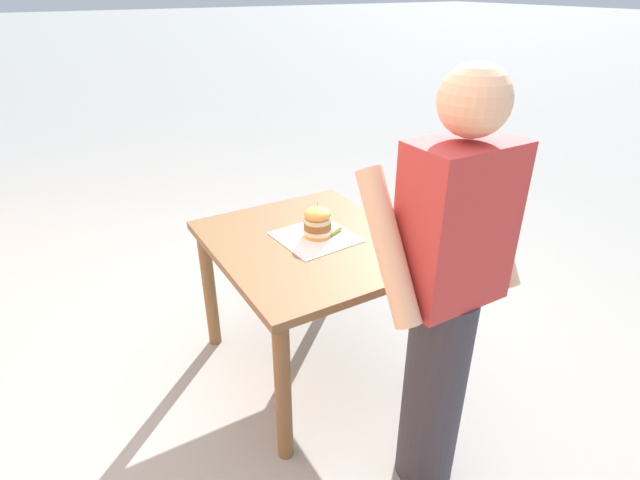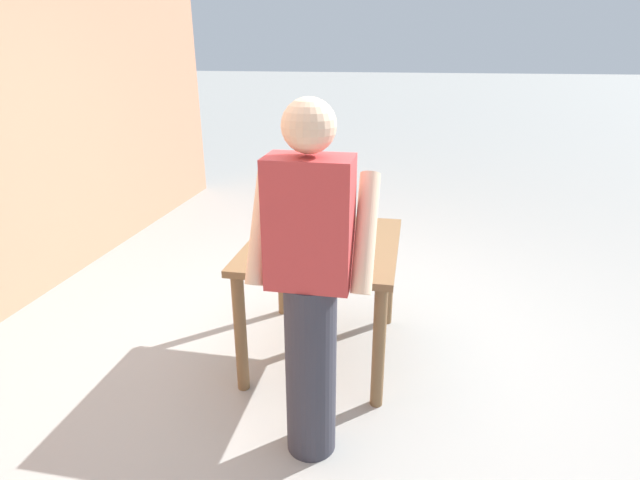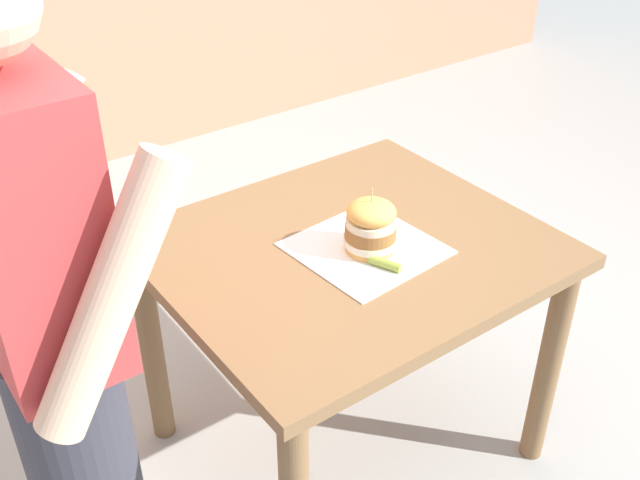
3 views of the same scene
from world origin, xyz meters
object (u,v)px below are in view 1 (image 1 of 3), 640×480
Objects in this scene: patio_table at (310,264)px; diner_across_table at (445,299)px; sandwich at (318,222)px; pickle_spear at (335,231)px.

patio_table is 0.61× the size of diner_across_table.
sandwich is 0.84m from diner_across_table.
pickle_spear reaches higher than patio_table.
sandwich reaches higher than patio_table.
sandwich is 0.11m from pickle_spear.
patio_table is at bearing -83.47° from diner_across_table.
sandwich is (-0.06, -0.02, 0.21)m from patio_table.
pickle_spear is at bearing 167.36° from sandwich.
sandwich is at bearing -158.98° from patio_table.
pickle_spear is 0.05× the size of diner_across_table.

